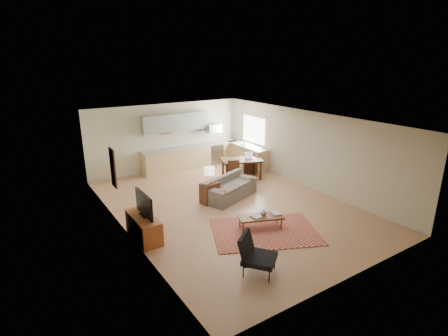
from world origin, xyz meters
TOP-DOWN VIEW (x-y plane):
  - room at (0.00, 0.00)m, footprint 9.00×9.00m
  - kitchen_counter_back at (0.90, 4.18)m, footprint 4.26×0.64m
  - kitchen_counter_right at (2.93, 3.00)m, footprint 0.64×2.26m
  - kitchen_range at (2.00, 4.18)m, footprint 0.62×0.62m
  - kitchen_microwave at (2.00, 4.20)m, footprint 0.62×0.40m
  - upper_cabinets at (0.30, 4.33)m, footprint 2.80×0.34m
  - window_right at (3.23, 3.00)m, footprint 0.02×1.40m
  - wall_art_left at (-3.21, 0.90)m, footprint 0.06×0.42m
  - triptych at (-0.10, 4.47)m, footprint 1.70×0.04m
  - rug at (-0.18, -1.96)m, footprint 3.27×2.86m
  - sofa at (0.38, 0.49)m, footprint 2.22×1.54m
  - coffee_table at (-0.15, -1.74)m, footprint 1.30×0.89m
  - book_a at (-0.39, -1.69)m, footprint 0.23×0.30m
  - book_b at (0.20, -1.77)m, footprint 0.44×0.48m
  - vase at (-0.04, -1.73)m, footprint 0.18×0.18m
  - armchair at (-1.47, -3.34)m, footprint 1.08×1.08m
  - tv_credenza at (-2.97, -0.53)m, footprint 0.51×1.33m
  - tv at (-2.92, -0.53)m, footprint 0.10×1.02m
  - console_table at (-0.39, 0.53)m, footprint 0.62×0.46m
  - table_lamp at (-0.39, 0.53)m, footprint 0.34×0.34m
  - dining_table at (1.83, 1.89)m, footprint 1.72×1.34m
  - dining_chair_near at (1.18, 1.43)m, footprint 0.58×0.59m
  - dining_chair_far at (2.48, 2.34)m, footprint 0.55×0.56m
  - laptop at (2.13, 1.79)m, footprint 0.38×0.33m
  - soap_bottle at (2.83, 3.08)m, footprint 0.09×0.09m

SIDE VIEW (x-z plane):
  - rug at x=-0.18m, z-range 0.00..0.02m
  - coffee_table at x=-0.15m, z-range 0.00..0.37m
  - tv_credenza at x=-2.97m, z-range 0.00..0.61m
  - console_table at x=-0.39m, z-range 0.00..0.66m
  - sofa at x=0.38m, z-range 0.00..0.71m
  - book_b at x=0.20m, z-range 0.36..0.39m
  - book_a at x=-0.39m, z-range 0.36..0.39m
  - dining_table at x=1.83m, z-range 0.00..0.76m
  - dining_chair_far at x=2.48m, z-range 0.00..0.85m
  - armchair at x=-1.47m, z-range 0.00..0.88m
  - vase at x=-0.04m, z-range 0.36..0.53m
  - dining_chair_near at x=1.18m, z-range 0.00..0.89m
  - kitchen_range at x=2.00m, z-range 0.00..0.90m
  - kitchen_counter_back at x=0.90m, z-range 0.00..0.92m
  - kitchen_counter_right at x=2.93m, z-range 0.00..0.92m
  - laptop at x=2.13m, z-range 0.76..1.01m
  - tv at x=-2.92m, z-range 0.61..1.23m
  - table_lamp at x=-0.39m, z-range 0.66..1.19m
  - soap_bottle at x=2.83m, z-range 0.92..1.11m
  - room at x=0.00m, z-range -3.15..5.85m
  - kitchen_microwave at x=2.00m, z-range 1.38..1.73m
  - window_right at x=3.23m, z-range 1.02..2.08m
  - wall_art_left at x=-3.21m, z-range 1.00..2.10m
  - triptych at x=-0.10m, z-range 1.50..2.00m
  - upper_cabinets at x=0.30m, z-range 1.60..2.30m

